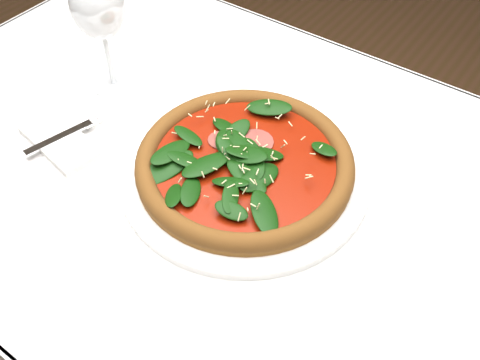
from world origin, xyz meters
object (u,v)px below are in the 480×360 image
Objects in this scene: wine_glass at (98,8)px; napkin at (60,141)px; plate at (245,170)px; pizza at (245,160)px.

wine_glass is 1.47× the size of napkin.
pizza is (0.00, -0.00, 0.02)m from plate.
pizza is 2.96× the size of napkin.
pizza is at bearing -7.59° from wine_glass.
plate is 0.31m from napkin.
plate is 1.76× the size of wine_glass.
wine_glass is (-0.32, 0.04, 0.15)m from plate.
plate is 0.02m from pizza.
napkin is at bearing -76.15° from wine_glass.
plate is at bearing 23.07° from napkin.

